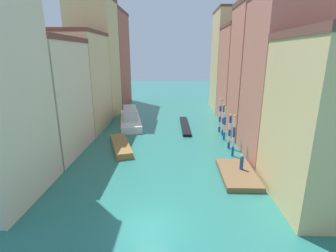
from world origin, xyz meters
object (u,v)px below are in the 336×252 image
object	(u,v)px
waterfront_dock	(238,174)
mooring_pole_1	(230,131)
vaporetto_white	(130,118)
mooring_pole_2	(225,123)
mooring_pole_0	(234,135)
mooring_pole_3	(223,120)
motorboat_0	(121,145)
mooring_pole_4	(220,115)
gondola_black	(185,126)
person_on_dock	(242,162)

from	to	relation	value
waterfront_dock	mooring_pole_1	bearing A→B (deg)	84.79
waterfront_dock	vaporetto_white	world-z (taller)	vaporetto_white
mooring_pole_2	vaporetto_white	xyz separation A→B (m)	(-14.79, 8.27, -1.36)
waterfront_dock	mooring_pole_0	bearing A→B (deg)	83.15
mooring_pole_3	vaporetto_white	bearing A→B (deg)	157.60
waterfront_dock	vaporetto_white	size ratio (longest dim) A/B	0.49
mooring_pole_1	vaporetto_white	size ratio (longest dim) A/B	0.35
mooring_pole_0	mooring_pole_1	world-z (taller)	mooring_pole_0
mooring_pole_2	motorboat_0	distance (m)	14.60
waterfront_dock	motorboat_0	bearing A→B (deg)	150.82
mooring_pole_2	mooring_pole_4	bearing A→B (deg)	90.35
mooring_pole_2	gondola_black	bearing A→B (deg)	129.69
gondola_black	motorboat_0	world-z (taller)	motorboat_0
waterfront_dock	mooring_pole_3	distance (m)	13.43
mooring_pole_4	gondola_black	xyz separation A→B (m)	(-5.26, 2.60, -2.49)
mooring_pole_1	mooring_pole_2	distance (m)	3.32
mooring_pole_2	mooring_pole_3	bearing A→B (deg)	86.02
mooring_pole_0	mooring_pole_4	size ratio (longest dim) A/B	0.96
motorboat_0	mooring_pole_1	bearing A→B (deg)	1.62
mooring_pole_0	mooring_pole_2	world-z (taller)	mooring_pole_0
mooring_pole_0	motorboat_0	bearing A→B (deg)	171.01
mooring_pole_2	motorboat_0	world-z (taller)	mooring_pole_2
mooring_pole_1	motorboat_0	bearing A→B (deg)	-178.38
mooring_pole_3	vaporetto_white	size ratio (longest dim) A/B	0.36
mooring_pole_0	gondola_black	distance (m)	13.54
mooring_pole_1	person_on_dock	bearing A→B (deg)	-91.89
waterfront_dock	mooring_pole_2	size ratio (longest dim) A/B	1.36
person_on_dock	mooring_pole_3	bearing A→B (deg)	88.25
mooring_pole_1	mooring_pole_4	size ratio (longest dim) A/B	0.86
mooring_pole_1	waterfront_dock	bearing A→B (deg)	-95.21
mooring_pole_1	motorboat_0	size ratio (longest dim) A/B	0.56
mooring_pole_3	mooring_pole_1	bearing A→B (deg)	-91.57
mooring_pole_0	vaporetto_white	size ratio (longest dim) A/B	0.39
mooring_pole_1	motorboat_0	distance (m)	14.11
mooring_pole_2	mooring_pole_1	bearing A→B (deg)	-90.04
motorboat_0	gondola_black	bearing A→B (deg)	49.22
mooring_pole_0	mooring_pole_3	size ratio (longest dim) A/B	1.08
gondola_black	motorboat_0	bearing A→B (deg)	-130.78
mooring_pole_1	mooring_pole_3	size ratio (longest dim) A/B	0.97
person_on_dock	mooring_pole_3	size ratio (longest dim) A/B	0.34
person_on_dock	mooring_pole_2	distance (m)	10.61
waterfront_dock	gondola_black	size ratio (longest dim) A/B	0.60
mooring_pole_3	mooring_pole_2	bearing A→B (deg)	-93.98
person_on_dock	vaporetto_white	xyz separation A→B (m)	(-14.55, 18.81, -0.19)
mooring_pole_3	motorboat_0	world-z (taller)	mooring_pole_3
mooring_pole_1	vaporetto_white	world-z (taller)	mooring_pole_1
person_on_dock	vaporetto_white	distance (m)	23.78
mooring_pole_4	gondola_black	world-z (taller)	mooring_pole_4
mooring_pole_0	motorboat_0	distance (m)	14.23
mooring_pole_0	gondola_black	world-z (taller)	mooring_pole_0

